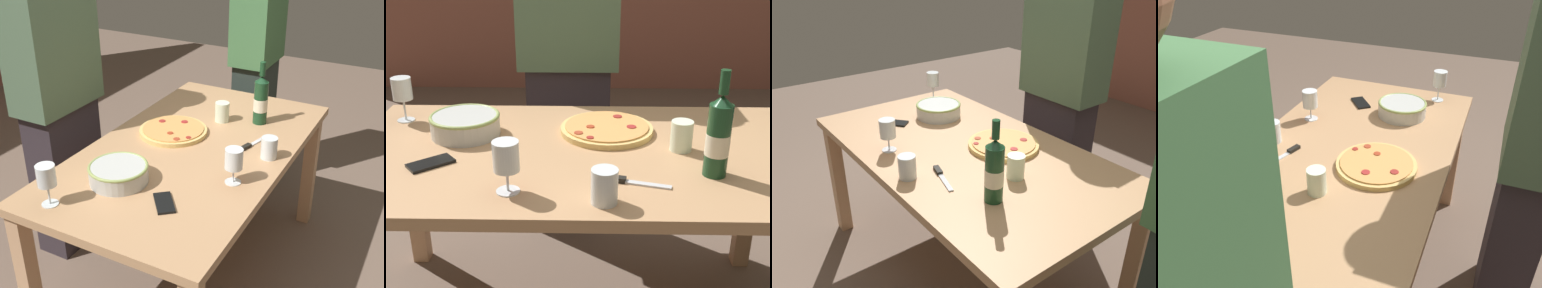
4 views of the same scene
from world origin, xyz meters
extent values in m
cube|color=tan|center=(0.00, 0.00, 0.73)|extent=(1.60, 0.90, 0.04)
cube|color=tan|center=(-0.74, 0.40, 0.35)|extent=(0.07, 0.07, 0.71)
cube|color=tan|center=(0.74, 0.40, 0.35)|extent=(0.07, 0.07, 0.71)
cylinder|color=#E3BA6B|center=(0.10, 0.16, 0.76)|extent=(0.34, 0.34, 0.02)
cylinder|color=#E39C53|center=(0.10, 0.16, 0.77)|extent=(0.31, 0.31, 0.01)
cylinder|color=maroon|center=(0.04, 0.04, 0.78)|extent=(0.03, 0.03, 0.00)
cylinder|color=#A82A27|center=(0.19, 0.15, 0.78)|extent=(0.03, 0.03, 0.00)
cylinder|color=maroon|center=(0.15, 0.25, 0.78)|extent=(0.03, 0.03, 0.00)
cylinder|color=#A73D23|center=(0.00, 0.08, 0.78)|extent=(0.03, 0.03, 0.00)
cylinder|color=#A8391E|center=(0.04, 0.14, 0.78)|extent=(0.03, 0.03, 0.00)
cylinder|color=silver|center=(-0.41, 0.13, 0.79)|extent=(0.25, 0.25, 0.08)
torus|color=#99AF60|center=(-0.41, 0.13, 0.82)|extent=(0.25, 0.25, 0.01)
cylinder|color=#194124|center=(0.42, -0.18, 0.86)|extent=(0.07, 0.07, 0.23)
cone|color=#194124|center=(0.42, -0.18, 0.99)|extent=(0.07, 0.07, 0.03)
cylinder|color=#194124|center=(0.42, -0.18, 1.05)|extent=(0.03, 0.03, 0.07)
cylinder|color=#ECE6C9|center=(0.42, -0.18, 0.85)|extent=(0.07, 0.07, 0.07)
cylinder|color=white|center=(-0.20, -0.30, 0.75)|extent=(0.07, 0.07, 0.00)
cylinder|color=white|center=(-0.20, -0.30, 0.79)|extent=(0.01, 0.01, 0.07)
cylinder|color=white|center=(-0.20, -0.30, 0.86)|extent=(0.08, 0.08, 0.09)
cylinder|color=maroon|center=(-0.20, -0.30, 0.84)|extent=(0.07, 0.07, 0.04)
cylinder|color=white|center=(-0.68, 0.27, 0.75)|extent=(0.07, 0.07, 0.00)
cylinder|color=white|center=(-0.68, 0.27, 0.80)|extent=(0.01, 0.01, 0.08)
cylinder|color=white|center=(-0.68, 0.27, 0.88)|extent=(0.07, 0.07, 0.09)
cylinder|color=maroon|center=(-0.68, 0.27, 0.85)|extent=(0.06, 0.06, 0.03)
cylinder|color=white|center=(0.08, -0.36, 0.80)|extent=(0.08, 0.08, 0.10)
cylinder|color=white|center=(0.35, 0.01, 0.80)|extent=(0.07, 0.07, 0.10)
cube|color=black|center=(-0.47, -0.13, 0.76)|extent=(0.16, 0.15, 0.01)
cube|color=silver|center=(0.21, -0.25, 0.75)|extent=(0.15, 0.06, 0.01)
cube|color=black|center=(0.12, -0.23, 0.76)|extent=(0.07, 0.04, 0.02)
cube|color=#2F272E|center=(-0.06, 0.76, 0.42)|extent=(0.39, 0.20, 0.84)
camera|label=1|loc=(-1.86, -1.00, 1.85)|focal=46.85mm
camera|label=2|loc=(0.03, -1.58, 1.46)|focal=47.31mm
camera|label=3|loc=(1.38, -1.04, 1.62)|focal=37.47mm
camera|label=4|loc=(1.40, 0.57, 1.67)|focal=36.19mm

